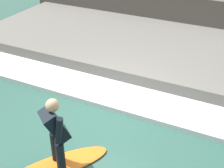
# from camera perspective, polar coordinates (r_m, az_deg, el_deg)

# --- Properties ---
(ground_plane) EXTENTS (28.00, 28.00, 0.00)m
(ground_plane) POSITION_cam_1_polar(r_m,az_deg,el_deg) (7.32, -1.38, -6.13)
(ground_plane) COLOR #2D564C
(concrete_ledge) EXTENTS (4.40, 12.08, 0.44)m
(concrete_ledge) POSITION_cam_1_polar(r_m,az_deg,el_deg) (10.16, 8.29, 6.19)
(concrete_ledge) COLOR #66635E
(concrete_ledge) RESTS_ON ground_plane
(back_wall) EXTENTS (0.50, 12.68, 1.40)m
(back_wall) POSITION_cam_1_polar(r_m,az_deg,el_deg) (12.19, 12.33, 12.48)
(back_wall) COLOR #544F49
(back_wall) RESTS_ON ground_plane
(wave_foam_crest) EXTENTS (1.19, 11.48, 0.12)m
(wave_foam_crest) POSITION_cam_1_polar(r_m,az_deg,el_deg) (7.93, 1.55, -2.35)
(wave_foam_crest) COLOR silver
(wave_foam_crest) RESTS_ON ground_plane
(surfboard_riding) EXTENTS (1.92, 1.64, 0.06)m
(surfboard_riding) POSITION_cam_1_polar(r_m,az_deg,el_deg) (6.23, -9.59, -14.36)
(surfboard_riding) COLOR orange
(surfboard_riding) RESTS_ON ground_plane
(surfer_riding) EXTENTS (0.62, 0.60, 1.47)m
(surfer_riding) POSITION_cam_1_polar(r_m,az_deg,el_deg) (5.67, -10.32, -8.34)
(surfer_riding) COLOR black
(surfer_riding) RESTS_ON surfboard_riding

